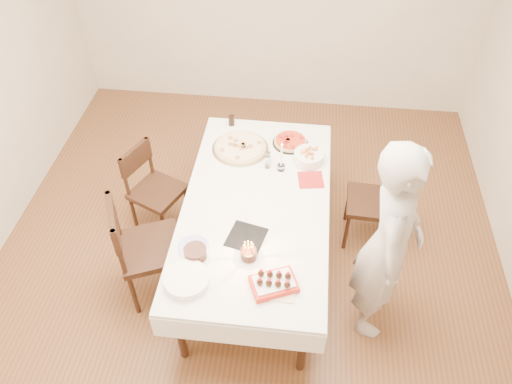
# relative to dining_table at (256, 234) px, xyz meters

# --- Properties ---
(floor) EXTENTS (5.00, 5.00, 0.00)m
(floor) POSITION_rel_dining_table_xyz_m (-0.08, 0.02, -0.38)
(floor) COLOR brown
(floor) RESTS_ON ground
(dining_table) EXTENTS (1.23, 2.19, 0.75)m
(dining_table) POSITION_rel_dining_table_xyz_m (0.00, 0.00, 0.00)
(dining_table) COLOR silver
(dining_table) RESTS_ON floor
(chair_right_savory) EXTENTS (0.48, 0.48, 0.89)m
(chair_right_savory) POSITION_rel_dining_table_xyz_m (0.96, 0.42, 0.07)
(chair_right_savory) COLOR #311A10
(chair_right_savory) RESTS_ON floor
(chair_left_savory) EXTENTS (0.59, 0.59, 0.87)m
(chair_left_savory) POSITION_rel_dining_table_xyz_m (-0.93, 0.34, 0.06)
(chair_left_savory) COLOR #311A10
(chair_left_savory) RESTS_ON floor
(chair_left_dessert) EXTENTS (0.68, 0.68, 1.02)m
(chair_left_dessert) POSITION_rel_dining_table_xyz_m (-0.79, -0.34, 0.13)
(chair_left_dessert) COLOR #311A10
(chair_left_dessert) RESTS_ON floor
(person) EXTENTS (0.52, 0.70, 1.76)m
(person) POSITION_rel_dining_table_xyz_m (0.98, -0.41, 0.50)
(person) COLOR #B7B2AD
(person) RESTS_ON floor
(pizza_white) EXTENTS (0.60, 0.60, 0.04)m
(pizza_white) POSITION_rel_dining_table_xyz_m (-0.21, 0.64, 0.40)
(pizza_white) COLOR beige
(pizza_white) RESTS_ON dining_table
(pizza_pepperoni) EXTENTS (0.32, 0.32, 0.04)m
(pizza_pepperoni) POSITION_rel_dining_table_xyz_m (0.22, 0.77, 0.40)
(pizza_pepperoni) COLOR red
(pizza_pepperoni) RESTS_ON dining_table
(red_placemat) EXTENTS (0.24, 0.24, 0.01)m
(red_placemat) POSITION_rel_dining_table_xyz_m (0.42, 0.32, 0.38)
(red_placemat) COLOR #B21E1E
(red_placemat) RESTS_ON dining_table
(pasta_bowl) EXTENTS (0.31, 0.31, 0.08)m
(pasta_bowl) POSITION_rel_dining_table_xyz_m (0.39, 0.55, 0.42)
(pasta_bowl) COLOR white
(pasta_bowl) RESTS_ON dining_table
(taper_candle) EXTENTS (0.08, 0.08, 0.29)m
(taper_candle) POSITION_rel_dining_table_xyz_m (0.16, 0.41, 0.52)
(taper_candle) COLOR white
(taper_candle) RESTS_ON dining_table
(shaker_pair) EXTENTS (0.10, 0.10, 0.12)m
(shaker_pair) POSITION_rel_dining_table_xyz_m (0.05, 0.43, 0.44)
(shaker_pair) COLOR white
(shaker_pair) RESTS_ON dining_table
(cola_glass) EXTENTS (0.06, 0.06, 0.10)m
(cola_glass) POSITION_rel_dining_table_xyz_m (-0.34, 0.98, 0.43)
(cola_glass) COLOR black
(cola_glass) RESTS_ON dining_table
(layer_cake) EXTENTS (0.24, 0.24, 0.09)m
(layer_cake) POSITION_rel_dining_table_xyz_m (-0.36, -0.57, 0.42)
(layer_cake) COLOR #34150D
(layer_cake) RESTS_ON dining_table
(cake_board) EXTENTS (0.32, 0.32, 0.01)m
(cake_board) POSITION_rel_dining_table_xyz_m (-0.03, -0.35, 0.38)
(cake_board) COLOR black
(cake_board) RESTS_ON dining_table
(birthday_cake) EXTENTS (0.12, 0.12, 0.13)m
(birthday_cake) POSITION_rel_dining_table_xyz_m (0.01, -0.53, 0.45)
(birthday_cake) COLOR #37190F
(birthday_cake) RESTS_ON dining_table
(strawberry_box) EXTENTS (0.36, 0.31, 0.08)m
(strawberry_box) POSITION_rel_dining_table_xyz_m (0.21, -0.76, 0.41)
(strawberry_box) COLOR red
(strawberry_box) RESTS_ON dining_table
(box_lid) EXTENTS (0.28, 0.19, 0.02)m
(box_lid) POSITION_rel_dining_table_xyz_m (0.22, -0.78, 0.38)
(box_lid) COLOR beige
(box_lid) RESTS_ON dining_table
(plate_stack) EXTENTS (0.40, 0.40, 0.06)m
(plate_stack) POSITION_rel_dining_table_xyz_m (-0.38, -0.79, 0.41)
(plate_stack) COLOR white
(plate_stack) RESTS_ON dining_table
(china_plate) EXTENTS (0.25, 0.25, 0.01)m
(china_plate) POSITION_rel_dining_table_xyz_m (-0.40, -0.49, 0.38)
(china_plate) COLOR white
(china_plate) RESTS_ON dining_table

